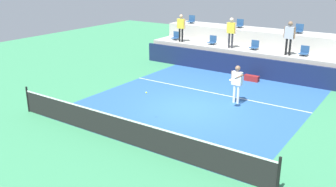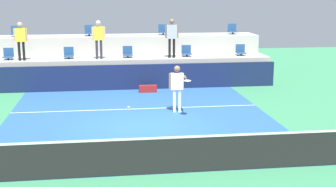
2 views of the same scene
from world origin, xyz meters
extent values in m
plane|color=#388456|center=(0.00, 0.00, 0.00)|extent=(40.00, 40.00, 0.00)
cube|color=#285693|center=(0.00, 1.00, 0.00)|extent=(9.00, 10.00, 0.01)
cube|color=white|center=(0.00, 2.40, 0.01)|extent=(9.00, 0.06, 0.00)
cube|color=black|center=(0.00, -4.00, 0.46)|extent=(10.40, 0.01, 0.87)
cube|color=white|center=(0.00, -4.00, 0.89)|extent=(10.40, 0.02, 0.05)
cube|color=#141E42|center=(0.00, 6.00, 0.55)|extent=(13.00, 0.16, 1.10)
cube|color=#ADAAA3|center=(0.00, 7.30, 0.62)|extent=(13.00, 1.80, 1.25)
cube|color=#ADAAA3|center=(0.00, 9.10, 1.05)|extent=(13.00, 1.80, 2.10)
cylinder|color=#2D2D33|center=(-5.35, 7.15, 1.30)|extent=(0.08, 0.08, 0.10)
cube|color=navy|center=(-5.35, 7.15, 1.37)|extent=(0.44, 0.40, 0.04)
cube|color=navy|center=(-5.35, 7.33, 1.58)|extent=(0.44, 0.04, 0.38)
cylinder|color=#2D2D33|center=(-2.71, 7.15, 1.30)|extent=(0.08, 0.08, 0.10)
cube|color=navy|center=(-2.71, 7.15, 1.37)|extent=(0.44, 0.40, 0.04)
cube|color=navy|center=(-2.71, 7.33, 1.58)|extent=(0.44, 0.04, 0.38)
cylinder|color=#2D2D33|center=(-0.05, 7.15, 1.30)|extent=(0.08, 0.08, 0.10)
cube|color=navy|center=(-0.05, 7.15, 1.37)|extent=(0.44, 0.40, 0.04)
cube|color=navy|center=(-0.05, 7.33, 1.58)|extent=(0.44, 0.04, 0.38)
cylinder|color=#2D2D33|center=(2.70, 7.15, 1.30)|extent=(0.08, 0.08, 0.10)
cube|color=navy|center=(2.70, 7.15, 1.37)|extent=(0.44, 0.40, 0.04)
cube|color=navy|center=(2.70, 7.33, 1.58)|extent=(0.44, 0.04, 0.38)
cylinder|color=#2D2D33|center=(5.31, 7.15, 1.30)|extent=(0.08, 0.08, 0.10)
cube|color=navy|center=(5.31, 7.15, 1.37)|extent=(0.44, 0.40, 0.04)
cube|color=navy|center=(5.31, 7.33, 1.58)|extent=(0.44, 0.04, 0.38)
cylinder|color=#2D2D33|center=(-5.29, 8.95, 2.15)|extent=(0.08, 0.08, 0.10)
cube|color=navy|center=(-5.29, 8.95, 2.22)|extent=(0.44, 0.40, 0.04)
cube|color=navy|center=(-5.29, 9.13, 2.43)|extent=(0.44, 0.04, 0.38)
cylinder|color=#2D2D33|center=(-1.81, 8.95, 2.15)|extent=(0.08, 0.08, 0.10)
cube|color=navy|center=(-1.81, 8.95, 2.22)|extent=(0.44, 0.40, 0.04)
cube|color=navy|center=(-1.81, 9.13, 2.43)|extent=(0.44, 0.04, 0.38)
cylinder|color=#2D2D33|center=(1.82, 8.95, 2.15)|extent=(0.08, 0.08, 0.10)
cube|color=navy|center=(1.82, 8.95, 2.22)|extent=(0.44, 0.40, 0.04)
cube|color=navy|center=(1.82, 9.13, 2.43)|extent=(0.44, 0.04, 0.38)
cylinder|color=#2D2D33|center=(5.38, 8.95, 2.15)|extent=(0.08, 0.08, 0.10)
cube|color=navy|center=(5.38, 8.95, 2.22)|extent=(0.44, 0.40, 0.04)
cube|color=navy|center=(5.38, 9.13, 2.43)|extent=(0.44, 0.04, 0.38)
cylinder|color=white|center=(1.31, 1.76, 0.41)|extent=(0.12, 0.12, 0.83)
cylinder|color=white|center=(1.50, 1.75, 0.41)|extent=(0.12, 0.12, 0.83)
cube|color=white|center=(1.40, 1.76, 1.12)|extent=(0.46, 0.21, 0.59)
sphere|color=#846047|center=(1.40, 1.76, 1.57)|extent=(0.24, 0.24, 0.22)
cylinder|color=#846047|center=(1.14, 1.77, 1.14)|extent=(0.07, 0.07, 0.55)
cylinder|color=#846047|center=(1.65, 1.48, 1.32)|extent=(0.10, 0.53, 0.07)
cylinder|color=black|center=(1.62, 1.12, 1.32)|extent=(0.05, 0.26, 0.04)
ellipsoid|color=silver|center=(1.60, 0.84, 1.32)|extent=(0.28, 0.34, 0.03)
cylinder|color=black|center=(-4.80, 6.84, 1.66)|extent=(0.12, 0.12, 0.83)
cylinder|color=black|center=(-4.61, 6.86, 1.66)|extent=(0.12, 0.12, 0.83)
cube|color=yellow|center=(-4.71, 6.85, 2.37)|extent=(0.46, 0.22, 0.59)
sphere|color=tan|center=(-4.71, 6.85, 2.82)|extent=(0.24, 0.24, 0.22)
cylinder|color=tan|center=(-4.96, 6.83, 2.39)|extent=(0.08, 0.08, 0.55)
cylinder|color=tan|center=(-4.45, 6.87, 2.39)|extent=(0.08, 0.08, 0.55)
cylinder|color=#2D2D33|center=(-1.44, 6.85, 1.67)|extent=(0.11, 0.11, 0.85)
cylinder|color=#2D2D33|center=(-1.25, 6.85, 1.67)|extent=(0.11, 0.11, 0.85)
cube|color=yellow|center=(-1.34, 6.85, 2.40)|extent=(0.46, 0.19, 0.60)
sphere|color=beige|center=(-1.34, 6.85, 2.86)|extent=(0.24, 0.24, 0.23)
cylinder|color=beige|center=(-1.61, 6.84, 2.42)|extent=(0.07, 0.07, 0.57)
cylinder|color=beige|center=(-1.08, 6.86, 2.42)|extent=(0.07, 0.07, 0.57)
cylinder|color=black|center=(1.85, 6.86, 1.69)|extent=(0.12, 0.12, 0.87)
cylinder|color=black|center=(2.05, 6.84, 1.69)|extent=(0.12, 0.12, 0.87)
cube|color=#B2B2B7|center=(1.95, 6.85, 2.43)|extent=(0.48, 0.21, 0.62)
sphere|color=#846047|center=(1.95, 6.85, 2.91)|extent=(0.25, 0.25, 0.24)
cylinder|color=#846047|center=(1.67, 6.87, 2.45)|extent=(0.07, 0.07, 0.58)
cylinder|color=#846047|center=(2.22, 6.83, 2.45)|extent=(0.07, 0.07, 0.58)
sphere|color=#CCE033|center=(-0.52, -2.14, 1.19)|extent=(0.07, 0.07, 0.07)
cube|color=maroon|center=(0.69, 5.29, 0.15)|extent=(0.76, 0.28, 0.30)
camera|label=1|loc=(7.57, -12.53, 5.62)|focal=39.68mm
camera|label=2|loc=(-1.13, -14.50, 4.25)|focal=50.73mm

